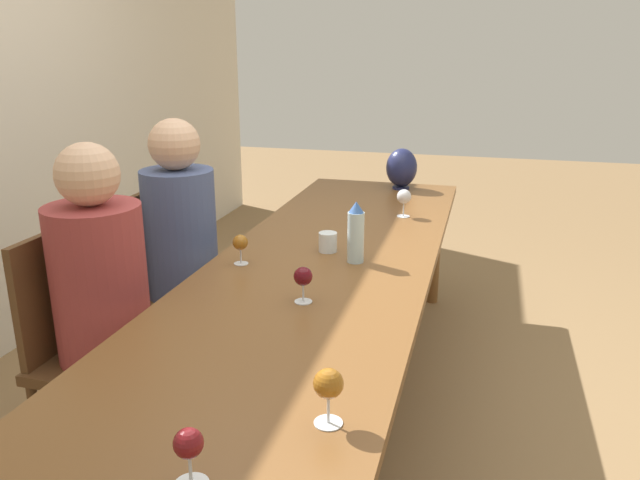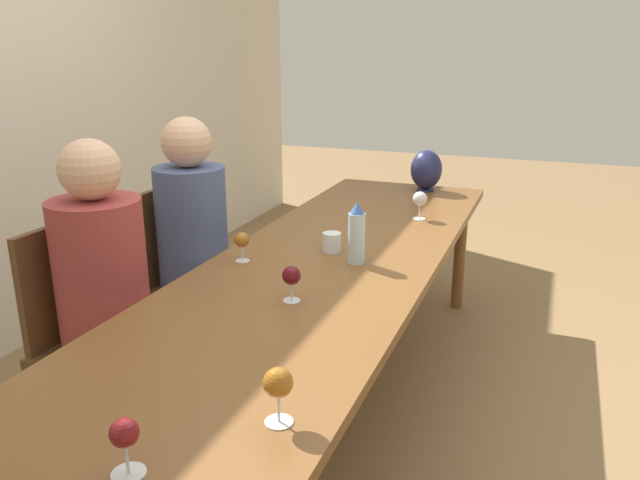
% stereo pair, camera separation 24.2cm
% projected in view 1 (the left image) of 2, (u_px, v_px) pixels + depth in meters
% --- Properties ---
extents(ground_plane, '(14.00, 14.00, 0.00)m').
position_uv_depth(ground_plane, '(320.00, 424.00, 2.68)').
color(ground_plane, olive).
extents(dining_table, '(3.15, 0.87, 0.73)m').
position_uv_depth(dining_table, '(321.00, 278.00, 2.48)').
color(dining_table, brown).
rests_on(dining_table, ground_plane).
extents(water_bottle, '(0.07, 0.07, 0.25)m').
position_uv_depth(water_bottle, '(356.00, 233.00, 2.45)').
color(water_bottle, '#ADCCD6').
rests_on(water_bottle, dining_table).
extents(water_tumbler, '(0.08, 0.08, 0.08)m').
position_uv_depth(water_tumbler, '(328.00, 242.00, 2.59)').
color(water_tumbler, silver).
rests_on(water_tumbler, dining_table).
extents(vase, '(0.18, 0.18, 0.24)m').
position_uv_depth(vase, '(402.00, 168.00, 3.69)').
color(vase, '#1E234C').
rests_on(vase, dining_table).
extents(wine_glass_0, '(0.07, 0.07, 0.13)m').
position_uv_depth(wine_glass_0, '(189.00, 446.00, 1.20)').
color(wine_glass_0, silver).
rests_on(wine_glass_0, dining_table).
extents(wine_glass_1, '(0.07, 0.07, 0.14)m').
position_uv_depth(wine_glass_1, '(328.00, 385.00, 1.40)').
color(wine_glass_1, silver).
rests_on(wine_glass_1, dining_table).
extents(wine_glass_2, '(0.07, 0.07, 0.14)m').
position_uv_depth(wine_glass_2, '(404.00, 197.00, 3.10)').
color(wine_glass_2, silver).
rests_on(wine_glass_2, dining_table).
extents(wine_glass_3, '(0.06, 0.06, 0.12)m').
position_uv_depth(wine_glass_3, '(303.00, 277.00, 2.07)').
color(wine_glass_3, silver).
rests_on(wine_glass_3, dining_table).
extents(wine_glass_4, '(0.06, 0.06, 0.12)m').
position_uv_depth(wine_glass_4, '(240.00, 243.00, 2.43)').
color(wine_glass_4, silver).
rests_on(wine_glass_4, dining_table).
extents(chair_near, '(0.44, 0.44, 0.92)m').
position_uv_depth(chair_near, '(90.00, 344.00, 2.30)').
color(chair_near, brown).
rests_on(chair_near, ground_plane).
extents(chair_far, '(0.44, 0.44, 0.92)m').
position_uv_depth(chair_far, '(170.00, 285.00, 2.87)').
color(chair_far, brown).
rests_on(chair_far, ground_plane).
extents(person_near, '(0.33, 0.33, 1.25)m').
position_uv_depth(person_near, '(105.00, 303.00, 2.23)').
color(person_near, '#2D2D38').
rests_on(person_near, ground_plane).
extents(person_far, '(0.32, 0.32, 1.26)m').
position_uv_depth(person_far, '(184.00, 248.00, 2.79)').
color(person_far, '#2D2D38').
rests_on(person_far, ground_plane).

